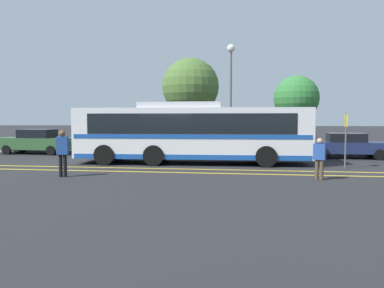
% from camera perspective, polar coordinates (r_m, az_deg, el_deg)
% --- Properties ---
extents(ground_plane, '(220.00, 220.00, 0.00)m').
position_cam_1_polar(ground_plane, '(19.05, -3.53, -2.97)').
color(ground_plane, '#262628').
extents(lane_strip_0, '(31.60, 0.20, 0.01)m').
position_cam_1_polar(lane_strip_0, '(16.87, -1.04, -3.83)').
color(lane_strip_0, gold).
rests_on(lane_strip_0, ground_plane).
extents(lane_strip_1, '(31.60, 0.20, 0.01)m').
position_cam_1_polar(lane_strip_1, '(15.75, -1.69, -4.37)').
color(lane_strip_1, gold).
rests_on(lane_strip_1, ground_plane).
extents(curb_strip, '(39.60, 0.36, 0.15)m').
position_cam_1_polar(curb_strip, '(23.87, 1.64, -1.41)').
color(curb_strip, '#99999E').
rests_on(curb_strip, ground_plane).
extents(transit_bus, '(12.00, 3.02, 3.09)m').
position_cam_1_polar(transit_bus, '(18.91, -0.04, 1.85)').
color(transit_bus, white).
rests_on(transit_bus, ground_plane).
extents(parked_car_0, '(4.94, 1.90, 1.59)m').
position_cam_1_polar(parked_car_0, '(26.25, -22.65, 0.34)').
color(parked_car_0, '#335B33').
rests_on(parked_car_0, ground_plane).
extents(parked_car_1, '(4.93, 2.10, 1.26)m').
position_cam_1_polar(parked_car_1, '(23.28, -7.47, -0.12)').
color(parked_car_1, '#9E9EA3').
rests_on(parked_car_1, ground_plane).
extents(parked_car_2, '(4.24, 2.06, 1.28)m').
position_cam_1_polar(parked_car_2, '(22.50, 8.24, -0.27)').
color(parked_car_2, maroon).
rests_on(parked_car_2, ground_plane).
extents(parked_car_3, '(4.76, 1.98, 1.44)m').
position_cam_1_polar(parked_car_3, '(23.29, 22.60, -0.22)').
color(parked_car_3, navy).
rests_on(parked_car_3, ground_plane).
extents(pedestrian_0, '(0.47, 0.37, 1.54)m').
position_cam_1_polar(pedestrian_0, '(14.58, 18.85, -1.81)').
color(pedestrian_0, brown).
rests_on(pedestrian_0, ground_plane).
extents(pedestrian_1, '(0.46, 0.30, 1.81)m').
position_cam_1_polar(pedestrian_1, '(15.33, -19.12, -0.91)').
color(pedestrian_1, black).
rests_on(pedestrian_1, ground_plane).
extents(bus_stop_sign, '(0.07, 0.40, 2.52)m').
position_cam_1_polar(bus_stop_sign, '(18.38, 22.39, 1.48)').
color(bus_stop_sign, '#59595E').
rests_on(bus_stop_sign, ground_plane).
extents(street_lamp, '(0.52, 0.52, 7.17)m').
position_cam_1_polar(street_lamp, '(25.26, 5.94, 10.50)').
color(street_lamp, '#59595E').
rests_on(street_lamp, ground_plane).
extents(tree_0, '(3.23, 3.23, 5.36)m').
position_cam_1_polar(tree_0, '(28.14, 15.62, 6.70)').
color(tree_0, '#513823').
rests_on(tree_0, ground_plane).
extents(tree_1, '(4.02, 4.02, 6.55)m').
position_cam_1_polar(tree_1, '(26.73, -0.22, 8.71)').
color(tree_1, '#513823').
rests_on(tree_1, ground_plane).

